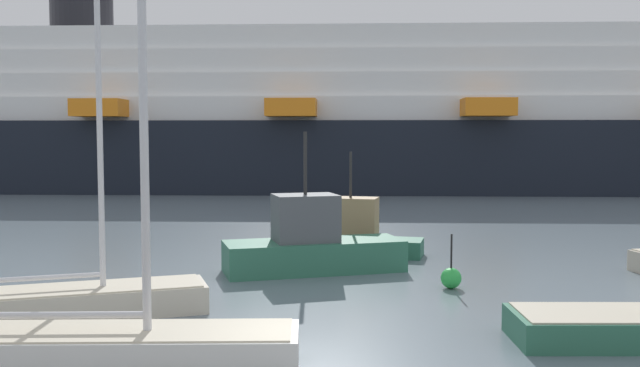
{
  "coord_description": "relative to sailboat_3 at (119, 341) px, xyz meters",
  "views": [
    {
      "loc": [
        0.71,
        -13.62,
        4.77
      ],
      "look_at": [
        0.0,
        13.66,
        2.86
      ],
      "focal_mm": 38.72,
      "sensor_mm": 36.0,
      "label": 1
    }
  ],
  "objects": [
    {
      "name": "cruise_ship",
      "position": [
        0.78,
        48.01,
        5.54
      ],
      "size": [
        108.39,
        18.47,
        19.14
      ],
      "rotation": [
        0.0,
        0.0,
        -0.02
      ],
      "color": "black",
      "rests_on": "ground_plane"
    },
    {
      "name": "channel_buoy_1",
      "position": [
        7.97,
        7.7,
        -0.26
      ],
      "size": [
        0.65,
        0.65,
        1.71
      ],
      "color": "green",
      "rests_on": "ground_plane"
    },
    {
      "name": "fishing_boat_2",
      "position": [
        3.52,
        10.27,
        0.33
      ],
      "size": [
        6.57,
        3.81,
        4.9
      ],
      "rotation": [
        0.0,
        0.0,
        3.43
      ],
      "color": "#2D6B51",
      "rests_on": "ground_plane"
    },
    {
      "name": "sailboat_4",
      "position": [
        -2.29,
        4.17,
        -0.03
      ],
      "size": [
        6.63,
        3.81,
        12.28
      ],
      "rotation": [
        0.0,
        0.0,
        0.34
      ],
      "color": "#BCB29E",
      "rests_on": "ground_plane"
    },
    {
      "name": "sailboat_3",
      "position": [
        0.0,
        0.0,
        0.0
      ],
      "size": [
        7.38,
        2.11,
        11.85
      ],
      "rotation": [
        0.0,
        0.0,
        0.05
      ],
      "color": "white",
      "rests_on": "ground_plane"
    },
    {
      "name": "fishing_boat_0",
      "position": [
        5.09,
        13.74,
        0.23
      ],
      "size": [
        5.42,
        2.62,
        4.12
      ],
      "rotation": [
        0.0,
        0.0,
        2.93
      ],
      "color": "#2D6B51",
      "rests_on": "ground_plane"
    }
  ]
}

